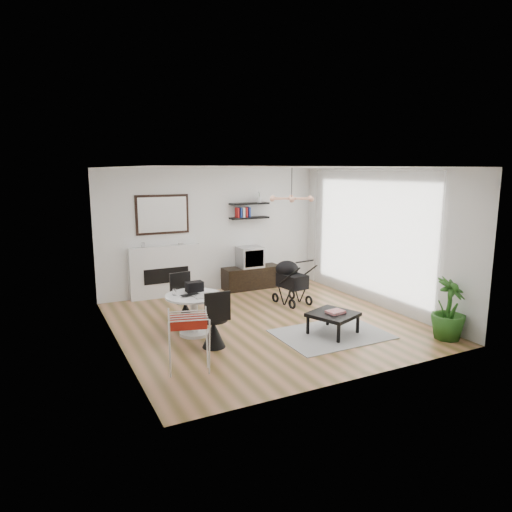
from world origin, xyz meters
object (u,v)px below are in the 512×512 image
stroller (291,283)px  fireplace (165,265)px  drying_rack (189,342)px  coffee_table (333,315)px  crt_tv (250,257)px  potted_plant (449,309)px  tv_console (252,277)px  dining_table (194,308)px

stroller → fireplace: bearing=135.9°
drying_rack → coffee_table: 2.60m
crt_tv → drying_rack: (-2.64, -3.61, -0.30)m
potted_plant → crt_tv: bearing=108.7°
drying_rack → potted_plant: size_ratio=0.82×
stroller → drying_rack: bearing=-150.2°
fireplace → stroller: bearing=-36.4°
stroller → potted_plant: (1.21, -2.85, 0.08)m
tv_console → dining_table: 3.13m
fireplace → coffee_table: bearing=-61.9°
fireplace → dining_table: bearing=-94.8°
drying_rack → stroller: stroller is taller
dining_table → drying_rack: size_ratio=1.14×
coffee_table → potted_plant: (1.51, -0.99, 0.17)m
fireplace → coffee_table: 3.91m
tv_console → drying_rack: size_ratio=1.64×
crt_tv → dining_table: (-2.11, -2.27, -0.28)m
tv_console → potted_plant: bearing=-71.8°
dining_table → coffee_table: size_ratio=1.04×
drying_rack → potted_plant: 4.14m
crt_tv → coffee_table: (-0.07, -3.27, -0.41)m
tv_console → stroller: size_ratio=1.38×
tv_console → coffee_table: bearing=-92.0°
fireplace → stroller: size_ratio=2.26×
drying_rack → tv_console: bearing=68.9°
crt_tv → dining_table: 3.11m
drying_rack → potted_plant: potted_plant is taller
drying_rack → crt_tv: bearing=69.3°
tv_console → drying_rack: drying_rack is taller
stroller → coffee_table: size_ratio=1.08×
fireplace → stroller: (2.14, -1.57, -0.27)m
tv_console → potted_plant: 4.49m
tv_console → crt_tv: 0.48m
fireplace → potted_plant: (3.35, -4.42, -0.19)m
fireplace → drying_rack: size_ratio=2.68×
stroller → potted_plant: bearing=-74.7°
dining_table → drying_rack: drying_rack is taller
coffee_table → potted_plant: size_ratio=0.90×
fireplace → crt_tv: (1.91, -0.17, 0.04)m
fireplace → potted_plant: size_ratio=2.20×
tv_console → dining_table: dining_table is taller
stroller → crt_tv: bearing=91.5°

